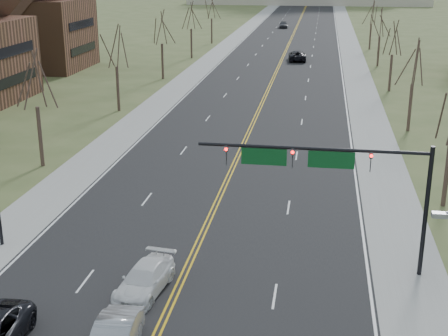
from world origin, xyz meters
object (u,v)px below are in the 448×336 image
(car_sb_inner_second, at_px, (145,279))
(car_far_sb, at_px, (283,24))
(car_far_nb, at_px, (297,56))
(signal_mast, at_px, (330,169))

(car_sb_inner_second, distance_m, car_far_sb, 131.32)
(car_sb_inner_second, relative_size, car_far_nb, 0.81)
(signal_mast, relative_size, car_far_sb, 2.52)
(signal_mast, xyz_separation_m, car_sb_inner_second, (-9.01, -4.09, -5.05))
(signal_mast, distance_m, car_far_nb, 74.65)
(car_far_sb, bearing_deg, car_sb_inner_second, -94.64)
(car_far_nb, height_order, car_far_sb, car_far_nb)
(car_sb_inner_second, height_order, car_far_sb, car_far_sb)
(car_far_sb, bearing_deg, signal_mast, -90.57)
(signal_mast, height_order, car_far_sb, signal_mast)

